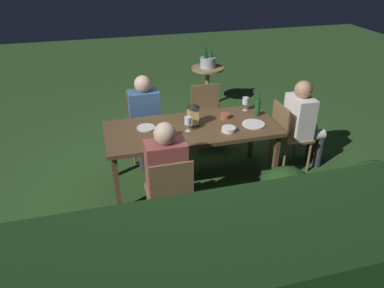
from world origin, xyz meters
The scene contains 23 objects.
ground_plane centered at (0.00, 0.00, 0.00)m, with size 16.00×16.00×0.00m, color #2D5123.
dining_table centered at (0.00, 0.00, 0.68)m, with size 1.94×0.84×0.73m.
chair_side_left_b centered at (0.44, -0.81, 0.49)m, with size 0.42×0.40×0.87m.
person_in_blue centered at (0.44, -0.62, 0.64)m, with size 0.38×0.47×1.15m.
chair_side_right_b centered at (0.44, 0.81, 0.49)m, with size 0.42×0.40×0.87m.
person_in_rust centered at (0.44, 0.62, 0.64)m, with size 0.38×0.47×1.15m.
chair_head_near centered at (-1.22, 0.00, 0.49)m, with size 0.40×0.42×0.87m.
person_in_cream centered at (-1.42, 0.00, 0.64)m, with size 0.48×0.38×1.15m.
chair_side_left_a centered at (-0.44, -0.81, 0.49)m, with size 0.42×0.40×0.87m.
lantern_centerpiece centered at (-0.03, -0.05, 0.88)m, with size 0.15×0.15×0.27m.
green_bottle_on_table centered at (-0.84, -0.10, 0.84)m, with size 0.07×0.07×0.29m.
wine_glass_a centered at (0.07, 0.08, 0.85)m, with size 0.08×0.08×0.17m.
wine_glass_b centered at (-0.76, -0.28, 0.85)m, with size 0.08×0.08×0.17m.
wine_glass_c centered at (0.36, 0.20, 0.85)m, with size 0.08×0.08×0.17m.
plate_a centered at (0.50, -0.11, 0.74)m, with size 0.20×0.20×0.01m, color silver.
plate_b centered at (-0.69, 0.13, 0.74)m, with size 0.26×0.26×0.01m, color white.
bowl_olives centered at (-0.36, 0.21, 0.75)m, with size 0.16×0.16×0.05m.
bowl_bread centered at (-0.44, -0.13, 0.76)m, with size 0.12×0.12×0.05m.
side_table centered at (-0.87, -2.20, 0.46)m, with size 0.55×0.55×0.70m.
ice_bucket centered at (-0.87, -2.20, 0.80)m, with size 0.26×0.26×0.34m.
hedge_backdrop centered at (0.00, 2.04, 0.53)m, with size 6.29×0.87×1.05m, color #193816.
potted_plant_by_hedge centered at (-1.48, 1.25, 0.43)m, with size 0.56×0.56×0.75m.
potted_plant_corner centered at (-0.58, 1.17, 0.45)m, with size 0.53×0.53×0.78m.
Camera 1 is at (0.97, 3.57, 2.55)m, focal length 34.22 mm.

